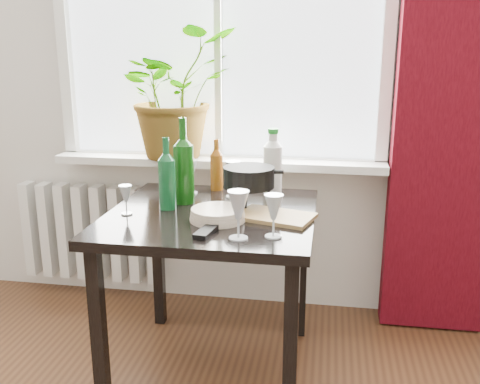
% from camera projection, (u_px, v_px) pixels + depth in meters
% --- Properties ---
extents(window, '(1.72, 0.08, 1.62)m').
position_uv_depth(window, '(219.00, 6.00, 2.65)').
color(window, white).
rests_on(window, ground).
extents(windowsill, '(1.72, 0.20, 0.04)m').
position_uv_depth(windowsill, '(218.00, 161.00, 2.79)').
color(windowsill, silver).
rests_on(windowsill, ground).
extents(curtain, '(0.50, 0.12, 2.56)m').
position_uv_depth(curtain, '(454.00, 71.00, 2.45)').
color(curtain, '#38050C').
rests_on(curtain, ground).
extents(radiator, '(0.80, 0.10, 0.55)m').
position_uv_depth(radiator, '(91.00, 232.00, 3.05)').
color(radiator, silver).
rests_on(radiator, ground).
extents(table, '(0.85, 0.85, 0.74)m').
position_uv_depth(table, '(212.00, 233.00, 2.25)').
color(table, black).
rests_on(table, ground).
extents(potted_plant, '(0.78, 0.78, 0.66)m').
position_uv_depth(potted_plant, '(175.00, 93.00, 2.72)').
color(potted_plant, '#37721E').
rests_on(potted_plant, windowsill).
extents(wine_bottle_left, '(0.08, 0.08, 0.31)m').
position_uv_depth(wine_bottle_left, '(167.00, 173.00, 2.23)').
color(wine_bottle_left, '#0D441F').
rests_on(wine_bottle_left, table).
extents(wine_bottle_right, '(0.09, 0.09, 0.38)m').
position_uv_depth(wine_bottle_right, '(184.00, 160.00, 2.30)').
color(wine_bottle_right, '#0D3C0B').
rests_on(wine_bottle_right, table).
extents(bottle_amber, '(0.07, 0.07, 0.25)m').
position_uv_depth(bottle_amber, '(217.00, 164.00, 2.53)').
color(bottle_amber, '#70390C').
rests_on(bottle_amber, table).
extents(cleaning_bottle, '(0.11, 0.11, 0.31)m').
position_uv_depth(cleaning_bottle, '(273.00, 160.00, 2.47)').
color(cleaning_bottle, silver).
rests_on(cleaning_bottle, table).
extents(wineglass_front_right, '(0.10, 0.10, 0.18)m').
position_uv_depth(wineglass_front_right, '(238.00, 215.00, 1.88)').
color(wineglass_front_right, '#B5BAC3').
rests_on(wineglass_front_right, table).
extents(wineglass_far_right, '(0.09, 0.09, 0.16)m').
position_uv_depth(wineglass_far_right, '(274.00, 216.00, 1.90)').
color(wineglass_far_right, silver).
rests_on(wineglass_far_right, table).
extents(wineglass_back_center, '(0.08, 0.08, 0.17)m').
position_uv_depth(wineglass_back_center, '(233.00, 179.00, 2.41)').
color(wineglass_back_center, '#AFB8BC').
rests_on(wineglass_back_center, table).
extents(wineglass_back_left, '(0.09, 0.09, 0.16)m').
position_uv_depth(wineglass_back_left, '(191.00, 176.00, 2.48)').
color(wineglass_back_left, silver).
rests_on(wineglass_back_left, table).
extents(wineglass_front_left, '(0.06, 0.06, 0.12)m').
position_uv_depth(wineglass_front_left, '(126.00, 200.00, 2.17)').
color(wineglass_front_left, '#B1BBBF').
rests_on(wineglass_front_left, table).
extents(plate_stack, '(0.22, 0.22, 0.05)m').
position_uv_depth(plate_stack, '(218.00, 214.00, 2.11)').
color(plate_stack, beige).
rests_on(plate_stack, table).
extents(fondue_pot, '(0.29, 0.27, 0.17)m').
position_uv_depth(fondue_pot, '(249.00, 186.00, 2.29)').
color(fondue_pot, black).
rests_on(fondue_pot, table).
extents(tv_remote, '(0.08, 0.18, 0.02)m').
position_uv_depth(tv_remote, '(208.00, 230.00, 1.97)').
color(tv_remote, black).
rests_on(tv_remote, table).
extents(cutting_board, '(0.34, 0.27, 0.02)m').
position_uv_depth(cutting_board, '(275.00, 216.00, 2.13)').
color(cutting_board, olive).
rests_on(cutting_board, table).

